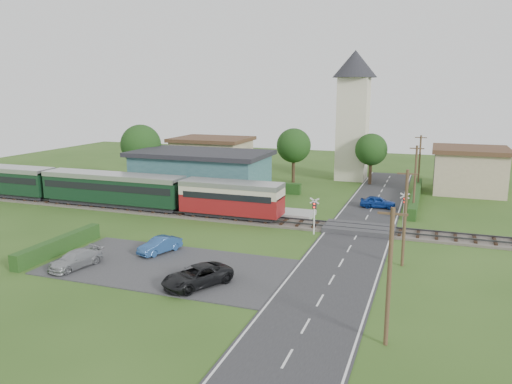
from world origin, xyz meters
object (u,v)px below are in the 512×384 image
(equipment_hut, at_px, (115,185))
(pedestrian_near, at_px, (238,201))
(house_east, at_px, (469,170))
(car_on_road, at_px, (378,202))
(station_building, at_px, (201,173))
(car_park_dark, at_px, (197,276))
(car_park_blue, at_px, (160,245))
(car_park_silver, at_px, (75,259))
(pedestrian_far, at_px, (122,190))
(house_west, at_px, (212,156))
(crossing_signal_near, at_px, (314,211))
(church_tower, at_px, (354,106))
(train, at_px, (88,186))
(crossing_signal_far, at_px, (404,205))

(equipment_hut, bearing_deg, pedestrian_near, -2.42)
(house_east, relative_size, car_on_road, 2.38)
(station_building, relative_size, car_on_road, 4.33)
(car_park_dark, xyz_separation_m, pedestrian_near, (-4.76, 19.05, 0.49))
(car_park_blue, bearing_deg, pedestrian_near, 105.83)
(station_building, height_order, car_park_silver, station_building)
(station_building, relative_size, pedestrian_far, 10.08)
(house_west, relative_size, car_park_dark, 2.30)
(crossing_signal_near, xyz_separation_m, pedestrian_far, (-23.68, 5.83, -0.90))
(church_tower, relative_size, pedestrian_far, 11.09)
(house_west, height_order, house_east, same)
(equipment_hut, distance_m, pedestrian_near, 15.36)
(house_east, distance_m, car_park_dark, 42.51)
(house_east, relative_size, crossing_signal_near, 2.69)
(church_tower, height_order, car_park_dark, church_tower)
(car_park_silver, height_order, pedestrian_far, pedestrian_far)
(crossing_signal_near, bearing_deg, pedestrian_far, 166.18)
(car_on_road, xyz_separation_m, car_park_silver, (-18.03, -25.87, -0.01))
(train, height_order, car_park_blue, train)
(crossing_signal_near, relative_size, pedestrian_near, 2.12)
(house_east, bearing_deg, car_park_blue, -125.13)
(equipment_hut, distance_m, church_tower, 33.48)
(church_tower, distance_m, car_park_dark, 43.64)
(car_on_road, relative_size, pedestrian_far, 2.33)
(house_east, xyz_separation_m, car_on_road, (-9.47, -12.49, -2.12))
(crossing_signal_near, height_order, pedestrian_near, crossing_signal_near)
(house_east, xyz_separation_m, crossing_signal_near, (-13.60, -24.41, -0.66))
(house_east, distance_m, car_park_blue, 41.02)
(equipment_hut, relative_size, car_park_dark, 0.54)
(station_building, xyz_separation_m, crossing_signal_far, (23.60, -6.60, -0.55))
(house_west, relative_size, car_on_road, 2.92)
(pedestrian_near, xyz_separation_m, pedestrian_far, (-14.62, 0.87, 0.02))
(equipment_hut, distance_m, car_park_silver, 22.22)
(crossing_signal_near, xyz_separation_m, car_on_road, (4.13, 11.92, -1.46))
(crossing_signal_near, distance_m, car_park_silver, 19.75)
(car_park_dark, bearing_deg, pedestrian_far, 163.65)
(car_on_road, bearing_deg, station_building, 86.14)
(car_park_blue, relative_size, pedestrian_near, 2.34)
(car_park_silver, distance_m, pedestrian_near, 19.53)
(crossing_signal_near, relative_size, car_park_silver, 0.81)
(crossing_signal_far, distance_m, car_park_silver, 28.27)
(car_park_blue, relative_size, pedestrian_far, 2.28)
(train, xyz_separation_m, car_park_dark, (21.23, -16.50, -1.45))
(car_on_road, xyz_separation_m, pedestrian_near, (-13.19, -6.96, 0.54))
(crossing_signal_near, bearing_deg, station_building, 145.19)
(station_building, xyz_separation_m, car_on_road, (20.53, 0.52, -2.01))
(house_east, relative_size, car_park_dark, 1.88)
(house_west, height_order, car_park_silver, house_west)
(church_tower, xyz_separation_m, crossing_signal_near, (1.40, -28.41, -8.08))
(house_west, height_order, car_park_blue, house_west)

